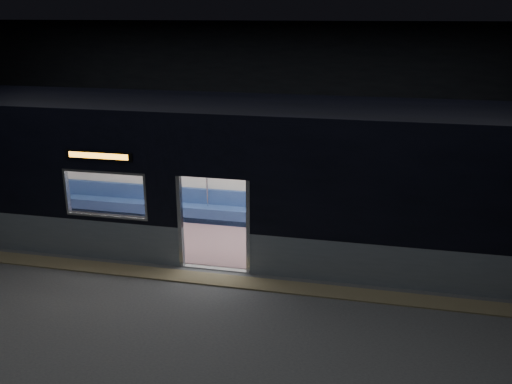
% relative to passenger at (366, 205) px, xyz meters
% --- Properties ---
extents(station_floor, '(24.00, 14.00, 0.01)m').
position_rel_passenger_xyz_m(station_floor, '(-3.07, -3.55, -0.83)').
color(station_floor, '#47494C').
rests_on(station_floor, ground).
extents(station_envelope, '(24.00, 14.00, 5.00)m').
position_rel_passenger_xyz_m(station_envelope, '(-3.07, -3.55, 2.84)').
color(station_envelope, black).
rests_on(station_envelope, station_floor).
extents(tactile_strip, '(22.80, 0.50, 0.03)m').
position_rel_passenger_xyz_m(tactile_strip, '(-3.07, -3.00, -0.81)').
color(tactile_strip, '#8C7F59').
rests_on(tactile_strip, station_floor).
extents(metro_car, '(18.00, 3.04, 3.35)m').
position_rel_passenger_xyz_m(metro_car, '(-3.07, -1.00, 1.02)').
color(metro_car, gray).
rests_on(metro_car, station_floor).
extents(passenger, '(0.43, 0.74, 1.44)m').
position_rel_passenger_xyz_m(passenger, '(0.00, 0.00, 0.00)').
color(passenger, black).
rests_on(passenger, metro_car).
extents(handbag, '(0.38, 0.35, 0.16)m').
position_rel_passenger_xyz_m(handbag, '(0.02, -0.24, -0.13)').
color(handbag, black).
rests_on(handbag, passenger).
extents(transit_map, '(0.92, 0.03, 0.60)m').
position_rel_passenger_xyz_m(transit_map, '(0.12, 0.31, 0.62)').
color(transit_map, white).
rests_on(transit_map, metro_car).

